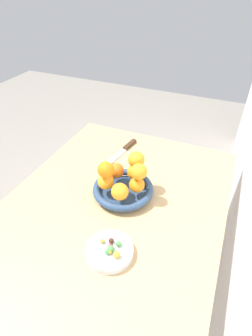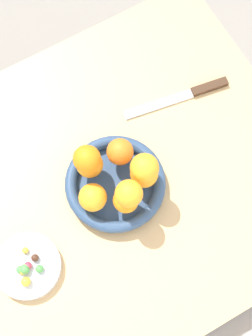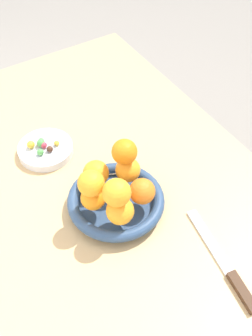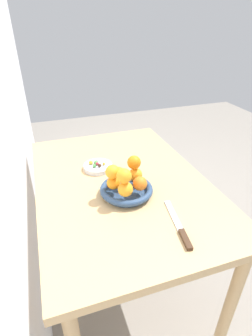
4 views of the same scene
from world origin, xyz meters
name	(u,v)px [view 1 (image 1 of 4)]	position (x,y,z in m)	size (l,w,h in m)	color
ground_plane	(113,312)	(0.00, 0.00, 0.00)	(6.00, 6.00, 0.00)	gray
dining_table	(108,231)	(0.00, 0.00, 0.65)	(1.10, 0.76, 0.74)	tan
fruit_bowl	(123,190)	(-0.11, 0.01, 0.76)	(0.22, 0.22, 0.04)	navy
candy_dish	(109,251)	(0.13, 0.08, 0.75)	(0.14, 0.14, 0.02)	silver
orange_0	(137,185)	(-0.11, 0.07, 0.81)	(0.06, 0.06, 0.06)	orange
orange_1	(135,172)	(-0.17, 0.03, 0.81)	(0.06, 0.06, 0.06)	orange
orange_2	(116,171)	(-0.15, -0.03, 0.81)	(0.06, 0.06, 0.06)	orange
orange_3	(106,182)	(-0.08, -0.04, 0.81)	(0.06, 0.06, 0.06)	orange
orange_4	(120,192)	(-0.05, 0.03, 0.81)	(0.06, 0.06, 0.06)	orange
orange_5	(106,170)	(-0.08, -0.04, 0.87)	(0.06, 0.06, 0.06)	orange
orange_6	(139,172)	(-0.11, 0.07, 0.86)	(0.06, 0.06, 0.06)	orange
orange_7	(136,160)	(-0.17, 0.04, 0.87)	(0.06, 0.06, 0.06)	orange
candy_ball_0	(111,241)	(0.11, 0.07, 0.77)	(0.02, 0.02, 0.02)	#472819
candy_ball_1	(108,252)	(0.15, 0.08, 0.77)	(0.02, 0.02, 0.02)	#4C9947
candy_ball_2	(102,241)	(0.12, 0.05, 0.77)	(0.01, 0.01, 0.01)	gold
candy_ball_3	(119,244)	(0.11, 0.10, 0.77)	(0.02, 0.02, 0.02)	#4C9947
candy_ball_4	(110,251)	(0.15, 0.08, 0.77)	(0.02, 0.02, 0.02)	gold
candy_ball_5	(117,255)	(0.15, 0.11, 0.77)	(0.02, 0.02, 0.02)	gold
candy_ball_6	(110,247)	(0.13, 0.08, 0.77)	(0.02, 0.02, 0.02)	#C6384C
candy_ball_7	(110,249)	(0.14, 0.08, 0.77)	(0.02, 0.02, 0.02)	#4C9947
knife	(123,151)	(-0.37, -0.10, 0.75)	(0.26, 0.06, 0.01)	#3F2819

